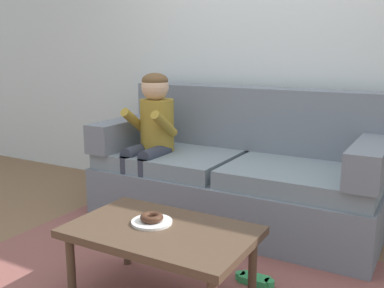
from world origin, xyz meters
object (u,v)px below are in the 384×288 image
(couch, at_px, (237,175))
(donut, at_px, (152,217))
(toy_controller, at_px, (254,281))
(coffee_table, at_px, (161,236))
(person_child, at_px, (151,130))

(couch, bearing_deg, donut, -87.52)
(couch, bearing_deg, toy_controller, -59.88)
(coffee_table, xyz_separation_m, toy_controller, (0.35, 0.39, -0.33))
(donut, relative_size, toy_controller, 0.53)
(person_child, xyz_separation_m, toy_controller, (1.10, -0.61, -0.65))
(toy_controller, bearing_deg, person_child, 160.50)
(coffee_table, bearing_deg, couch, 96.02)
(coffee_table, height_order, toy_controller, coffee_table)
(couch, height_order, person_child, person_child)
(couch, distance_m, donut, 1.19)
(couch, relative_size, coffee_table, 2.25)
(coffee_table, relative_size, donut, 7.67)
(coffee_table, distance_m, person_child, 1.29)
(coffee_table, bearing_deg, person_child, 126.68)
(person_child, bearing_deg, couch, 18.82)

